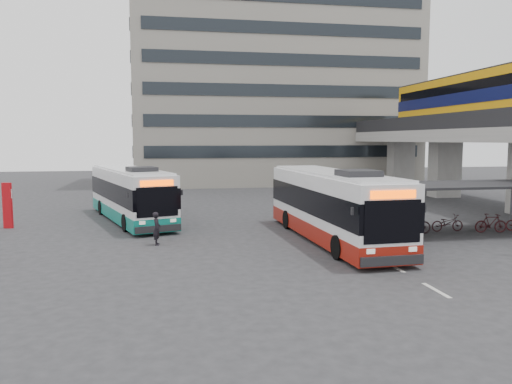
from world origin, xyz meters
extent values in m
plane|color=#28282B|center=(0.00, 0.00, 0.00)|extent=(120.00, 120.00, 0.00)
cube|color=gray|center=(17.00, 18.00, 2.30)|extent=(2.20, 1.60, 4.60)
cube|color=gray|center=(17.00, 26.00, 2.30)|extent=(2.20, 1.60, 4.60)
cube|color=gray|center=(17.00, 12.00, 5.05)|extent=(8.00, 32.00, 0.90)
cube|color=black|center=(13.25, 12.00, 6.05)|extent=(0.35, 32.00, 1.10)
cube|color=orange|center=(17.00, 13.81, 7.60)|extent=(2.90, 20.00, 3.90)
cube|color=#0A0F3C|center=(17.00, 13.81, 7.80)|extent=(2.98, 20.02, 0.90)
cube|color=black|center=(17.00, 13.81, 8.60)|extent=(2.96, 19.20, 0.70)
cube|color=black|center=(17.00, 13.81, 9.55)|extent=(2.70, 19.60, 0.25)
cylinder|color=#595B60|center=(3.70, 4.80, 1.20)|extent=(0.12, 0.12, 2.40)
cylinder|color=#595B60|center=(13.30, 4.80, 1.20)|extent=(0.12, 0.12, 2.40)
cylinder|color=#595B60|center=(3.70, 1.20, 1.20)|extent=(0.12, 0.12, 2.40)
cube|color=black|center=(8.50, 3.00, 2.48)|extent=(10.00, 4.00, 0.12)
imported|color=black|center=(4.50, 3.00, 0.45)|extent=(1.71, 0.60, 0.90)
imported|color=black|center=(6.50, 3.00, 0.50)|extent=(1.66, 0.47, 1.00)
imported|color=black|center=(8.50, 3.00, 0.45)|extent=(1.71, 0.60, 0.90)
imported|color=black|center=(10.50, 3.00, 0.50)|extent=(1.66, 0.47, 1.00)
cube|color=gray|center=(6.00, 36.00, 12.50)|extent=(30.00, 15.00, 25.00)
cube|color=beige|center=(2.50, -6.00, 0.01)|extent=(0.15, 1.60, 0.01)
cube|color=beige|center=(2.50, -3.00, 0.01)|extent=(0.15, 1.60, 0.01)
cube|color=beige|center=(2.50, 0.00, 0.01)|extent=(0.15, 1.60, 0.01)
cube|color=white|center=(1.82, 2.35, 1.81)|extent=(3.08, 11.98, 2.72)
cube|color=maroon|center=(1.82, 2.35, 0.54)|extent=(3.13, 12.02, 0.74)
cube|color=black|center=(1.82, 2.35, 1.93)|extent=(3.15, 12.00, 1.14)
cube|color=#FF4900|center=(2.10, -3.58, 2.82)|extent=(1.77, 0.16, 0.30)
cube|color=black|center=(1.96, -0.61, 3.38)|extent=(1.59, 1.65, 0.28)
cylinder|color=black|center=(0.82, -1.50, 0.49)|extent=(0.34, 1.00, 0.99)
cylinder|color=black|center=(2.84, 5.73, 0.49)|extent=(0.34, 1.00, 0.99)
cube|color=white|center=(-8.04, 9.99, 1.70)|extent=(5.62, 11.37, 2.56)
cube|color=#0C7262|center=(-8.04, 9.99, 0.51)|extent=(5.67, 11.42, 0.70)
cube|color=black|center=(-8.04, 9.99, 1.82)|extent=(5.68, 11.41, 1.07)
cube|color=#FF4900|center=(-6.37, 4.66, 2.65)|extent=(1.61, 0.58, 0.28)
cube|color=black|center=(-7.20, 7.33, 3.19)|extent=(1.81, 1.85, 0.26)
cylinder|color=black|center=(-8.03, 6.25, 0.47)|extent=(0.55, 0.97, 0.93)
cylinder|color=black|center=(-7.93, 13.31, 0.47)|extent=(0.55, 0.97, 0.93)
imported|color=black|center=(-6.37, 2.62, 0.75)|extent=(0.37, 0.56, 1.51)
cube|color=#B20A11|center=(-14.38, 8.43, 1.24)|extent=(0.52, 0.28, 2.48)
cube|color=white|center=(-14.38, 8.43, 1.88)|extent=(0.53, 0.18, 0.50)
camera|label=1|loc=(-5.87, -20.18, 4.78)|focal=35.00mm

